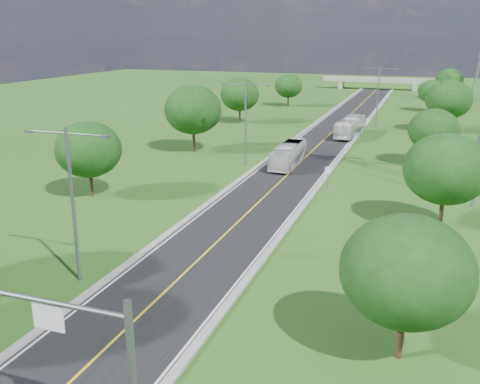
% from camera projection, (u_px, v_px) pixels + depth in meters
% --- Properties ---
extents(ground, '(260.00, 260.00, 0.00)m').
position_uv_depth(ground, '(319.00, 145.00, 75.99)').
color(ground, '#295317').
rests_on(ground, ground).
extents(road, '(8.00, 150.00, 0.06)m').
position_uv_depth(road, '(327.00, 137.00, 81.39)').
color(road, black).
rests_on(road, ground).
extents(curb_left, '(0.50, 150.00, 0.22)m').
position_uv_depth(curb_left, '(300.00, 135.00, 82.73)').
color(curb_left, gray).
rests_on(curb_left, ground).
extents(curb_right, '(0.50, 150.00, 0.22)m').
position_uv_depth(curb_right, '(355.00, 138.00, 80.01)').
color(curb_right, gray).
rests_on(curb_right, ground).
extents(signal_mast, '(8.54, 0.33, 7.20)m').
position_uv_depth(signal_mast, '(78.00, 351.00, 18.33)').
color(signal_mast, slate).
rests_on(signal_mast, ground).
extents(speed_limit_sign, '(0.55, 0.09, 2.40)m').
position_uv_depth(speed_limit_sign, '(328.00, 174.00, 53.99)').
color(speed_limit_sign, slate).
rests_on(speed_limit_sign, ground).
extents(overpass, '(30.00, 3.00, 3.20)m').
position_uv_depth(overpass, '(377.00, 81.00, 147.51)').
color(overpass, gray).
rests_on(overpass, ground).
extents(streetlight_near_left, '(5.90, 0.25, 10.00)m').
position_uv_depth(streetlight_near_left, '(72.00, 192.00, 32.86)').
color(streetlight_near_left, slate).
rests_on(streetlight_near_left, ground).
extents(streetlight_mid_left, '(5.90, 0.25, 10.00)m').
position_uv_depth(streetlight_mid_left, '(245.00, 116.00, 62.65)').
color(streetlight_mid_left, slate).
rests_on(streetlight_mid_left, ground).
extents(streetlight_far_right, '(5.90, 0.25, 10.00)m').
position_uv_depth(streetlight_far_right, '(378.00, 91.00, 88.61)').
color(streetlight_far_right, slate).
rests_on(streetlight_far_right, ground).
extents(tree_lb, '(6.30, 6.30, 7.33)m').
position_uv_depth(tree_lb, '(88.00, 149.00, 50.88)').
color(tree_lb, black).
rests_on(tree_lb, ground).
extents(tree_lc, '(7.56, 7.56, 8.79)m').
position_uv_depth(tree_lc, '(193.00, 110.00, 70.15)').
color(tree_lc, black).
rests_on(tree_lc, ground).
extents(tree_ld, '(6.72, 6.72, 7.82)m').
position_uv_depth(tree_ld, '(240.00, 94.00, 92.63)').
color(tree_ld, black).
rests_on(tree_ld, ground).
extents(tree_le, '(5.88, 5.88, 6.84)m').
position_uv_depth(tree_le, '(288.00, 86.00, 113.68)').
color(tree_le, black).
rests_on(tree_le, ground).
extents(tree_ra, '(6.30, 6.30, 7.33)m').
position_uv_depth(tree_ra, '(406.00, 271.00, 25.04)').
color(tree_ra, black).
rests_on(tree_ra, ground).
extents(tree_rb, '(6.72, 6.72, 7.82)m').
position_uv_depth(tree_rb, '(446.00, 169.00, 42.36)').
color(tree_rb, black).
rests_on(tree_rb, ground).
extents(tree_rc, '(5.88, 5.88, 6.84)m').
position_uv_depth(tree_rc, '(434.00, 130.00, 62.72)').
color(tree_rc, black).
rests_on(tree_rc, ground).
extents(tree_rd, '(7.14, 7.14, 8.30)m').
position_uv_depth(tree_rd, '(449.00, 99.00, 83.48)').
color(tree_rd, black).
rests_on(tree_rd, ground).
extents(tree_re, '(5.46, 5.46, 6.35)m').
position_uv_depth(tree_re, '(432.00, 91.00, 106.30)').
color(tree_re, black).
rests_on(tree_re, ground).
extents(tree_rf, '(6.30, 6.30, 7.33)m').
position_uv_depth(tree_rf, '(449.00, 80.00, 123.06)').
color(tree_rf, black).
rests_on(tree_rf, ground).
extents(bus_outbound, '(3.38, 10.69, 2.93)m').
position_uv_depth(bus_outbound, '(350.00, 127.00, 81.18)').
color(bus_outbound, silver).
rests_on(bus_outbound, road).
extents(bus_inbound, '(2.28, 9.70, 2.70)m').
position_uv_depth(bus_inbound, '(288.00, 154.00, 63.46)').
color(bus_inbound, silver).
rests_on(bus_inbound, road).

